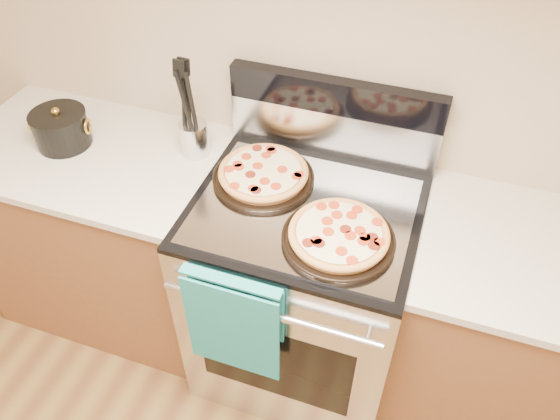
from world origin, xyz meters
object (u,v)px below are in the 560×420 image
(range_body, at_px, (303,292))
(pepperoni_pizza_front, at_px, (339,236))
(utensil_crock, at_px, (194,138))
(saucepan, at_px, (62,130))
(pepperoni_pizza_back, at_px, (263,174))

(range_body, xyz_separation_m, pepperoni_pizza_front, (0.14, -0.13, 0.50))
(pepperoni_pizza_front, relative_size, utensil_crock, 2.68)
(utensil_crock, bearing_deg, saucepan, -167.45)
(pepperoni_pizza_back, distance_m, utensil_crock, 0.31)
(range_body, relative_size, utensil_crock, 6.92)
(pepperoni_pizza_back, distance_m, saucepan, 0.80)
(range_body, relative_size, saucepan, 4.48)
(range_body, bearing_deg, saucepan, 177.66)
(utensil_crock, height_order, saucepan, utensil_crock)
(pepperoni_pizza_front, xyz_separation_m, saucepan, (-1.12, 0.17, 0.02))
(pepperoni_pizza_back, height_order, pepperoni_pizza_front, same)
(pepperoni_pizza_front, distance_m, utensil_crock, 0.68)
(pepperoni_pizza_front, relative_size, saucepan, 1.74)
(pepperoni_pizza_back, bearing_deg, utensil_crock, 165.01)
(range_body, distance_m, pepperoni_pizza_back, 0.54)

